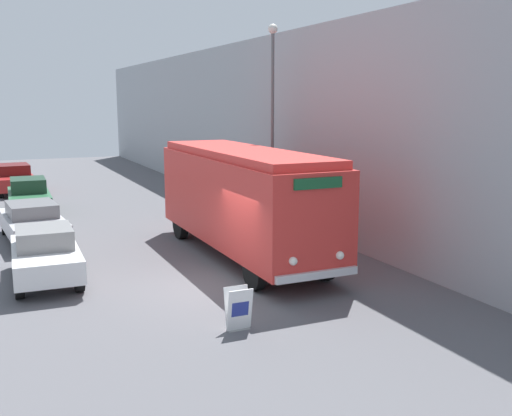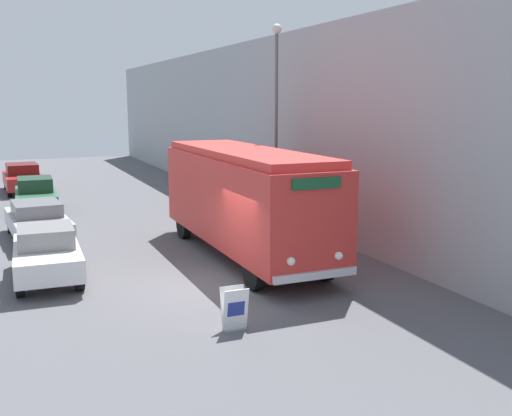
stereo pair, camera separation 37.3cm
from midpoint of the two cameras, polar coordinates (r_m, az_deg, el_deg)
ground_plane at (r=16.46m, az=-4.50°, el=-7.50°), size 80.00×80.00×0.00m
building_wall_right at (r=27.16m, az=-0.25°, el=7.78°), size 0.30×60.00×7.69m
vintage_bus at (r=19.10m, az=-1.83°, el=1.10°), size 2.46×9.55×3.49m
sign_board at (r=13.37m, az=-2.49°, el=-9.63°), size 0.57×0.36×0.96m
streetlamp at (r=22.77m, az=1.11°, el=9.97°), size 0.36×0.36×7.76m
parked_car_near at (r=17.79m, az=-20.00°, el=-4.13°), size 1.87×4.07×1.52m
parked_car_mid at (r=23.05m, az=-20.92°, el=-1.20°), size 2.19×4.76×1.37m
parked_car_far at (r=28.61m, az=-21.17°, el=1.09°), size 1.82×4.33×1.58m
parked_car_distant at (r=35.39m, az=-22.33°, el=2.62°), size 2.06×4.70×1.56m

